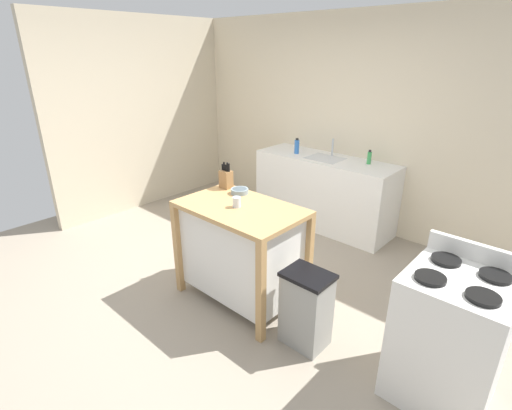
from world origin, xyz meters
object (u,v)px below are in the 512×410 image
(trash_bin, at_px, (306,309))
(bottle_spray_cleaner, at_px, (297,146))
(kitchen_island, at_px, (241,248))
(sink_faucet, at_px, (333,147))
(knife_block, at_px, (226,179))
(bottle_dish_soap, at_px, (369,158))
(stove, at_px, (448,338))
(bowl_ceramic_wide, at_px, (240,191))
(drinking_cup, at_px, (237,202))

(trash_bin, xyz_separation_m, bottle_spray_cleaner, (-1.54, 1.91, 0.68))
(kitchen_island, distance_m, sink_faucet, 2.11)
(knife_block, height_order, bottle_dish_soap, knife_block)
(knife_block, height_order, stove, knife_block)
(stove, bearing_deg, kitchen_island, -175.98)
(bottle_dish_soap, bearing_deg, bowl_ceramic_wide, -102.48)
(sink_faucet, xyz_separation_m, bottle_spray_cleaner, (-0.40, -0.21, -0.02))
(drinking_cup, height_order, sink_faucet, sink_faucet)
(knife_block, relative_size, stove, 0.25)
(sink_faucet, bearing_deg, bowl_ceramic_wide, -85.95)
(trash_bin, height_order, bottle_dish_soap, bottle_dish_soap)
(kitchen_island, distance_m, bottle_spray_cleaner, 2.02)
(kitchen_island, distance_m, bottle_dish_soap, 2.06)
(bowl_ceramic_wide, xyz_separation_m, bottle_dish_soap, (0.39, 1.78, 0.03))
(trash_bin, bearing_deg, bowl_ceramic_wide, 162.91)
(sink_faucet, bearing_deg, drinking_cup, -80.61)
(knife_block, height_order, bowl_ceramic_wide, knife_block)
(kitchen_island, relative_size, knife_block, 4.30)
(bowl_ceramic_wide, relative_size, bottle_spray_cleaner, 0.81)
(kitchen_island, xyz_separation_m, sink_faucet, (-0.35, 2.02, 0.50))
(kitchen_island, distance_m, drinking_cup, 0.45)
(sink_faucet, xyz_separation_m, stove, (2.08, -1.90, -0.55))
(bottle_dish_soap, relative_size, stove, 0.16)
(knife_block, distance_m, sink_faucet, 1.78)
(knife_block, relative_size, trash_bin, 0.40)
(drinking_cup, height_order, bottle_spray_cleaner, bottle_spray_cleaner)
(drinking_cup, relative_size, stove, 0.09)
(knife_block, relative_size, bowl_ceramic_wide, 1.56)
(trash_bin, xyz_separation_m, sink_faucet, (-1.14, 2.12, 0.70))
(bottle_spray_cleaner, bearing_deg, bowl_ceramic_wide, -71.57)
(knife_block, distance_m, drinking_cup, 0.50)
(bottle_dish_soap, xyz_separation_m, bottle_spray_cleaner, (-0.93, -0.18, 0.02))
(drinking_cup, relative_size, sink_faucet, 0.41)
(trash_bin, xyz_separation_m, stove, (0.95, 0.21, 0.14))
(bowl_ceramic_wide, xyz_separation_m, stove, (1.95, -0.10, -0.49))
(bottle_spray_cleaner, bearing_deg, trash_bin, -51.08)
(drinking_cup, xyz_separation_m, stove, (1.74, 0.15, -0.51))
(bowl_ceramic_wide, relative_size, stove, 0.16)
(kitchen_island, xyz_separation_m, stove, (1.73, 0.12, -0.05))
(drinking_cup, bearing_deg, bottle_spray_cleaner, 111.95)
(kitchen_island, height_order, drinking_cup, drinking_cup)
(kitchen_island, height_order, bowl_ceramic_wide, bowl_ceramic_wide)
(knife_block, relative_size, bottle_spray_cleaner, 1.26)
(stove, bearing_deg, trash_bin, -167.27)
(sink_faucet, height_order, bottle_dish_soap, sink_faucet)
(stove, bearing_deg, drinking_cup, -174.94)
(bottle_spray_cleaner, bearing_deg, drinking_cup, -68.05)
(drinking_cup, xyz_separation_m, bottle_spray_cleaner, (-0.74, 1.85, 0.03))
(knife_block, distance_m, bowl_ceramic_wide, 0.22)
(stove, bearing_deg, sink_faucet, 137.55)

